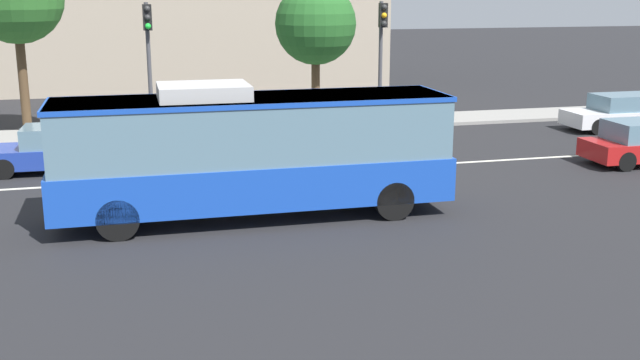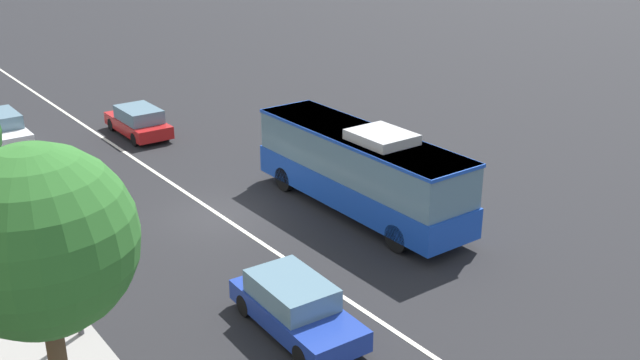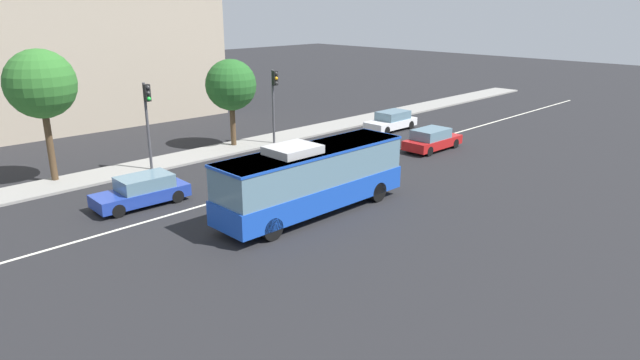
{
  "view_description": "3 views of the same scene",
  "coord_description": "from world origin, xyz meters",
  "px_view_note": "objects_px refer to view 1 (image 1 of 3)",
  "views": [
    {
      "loc": [
        -5.95,
        -23.37,
        5.77
      ],
      "look_at": [
        -1.14,
        -4.5,
        0.87
      ],
      "focal_mm": 43.29,
      "sensor_mm": 36.0,
      "label": 1
    },
    {
      "loc": [
        -22.32,
        11.93,
        11.25
      ],
      "look_at": [
        -1.56,
        -3.61,
        1.05
      ],
      "focal_mm": 40.73,
      "sensor_mm": 36.0,
      "label": 2
    },
    {
      "loc": [
        -19.63,
        -21.96,
        9.37
      ],
      "look_at": [
        -2.58,
        -4.64,
        1.59
      ],
      "focal_mm": 30.84,
      "sensor_mm": 36.0,
      "label": 3
    }
  ],
  "objects_px": {
    "sedan_white": "(621,112)",
    "street_tree_kerbside_centre": "(316,25)",
    "transit_bus": "(252,148)",
    "traffic_light_mid_block": "(149,46)",
    "sedan_blue": "(60,149)",
    "traffic_light_near_corner": "(382,42)"
  },
  "relations": [
    {
      "from": "sedan_white",
      "to": "street_tree_kerbside_centre",
      "type": "relative_size",
      "value": 0.76
    },
    {
      "from": "transit_bus",
      "to": "traffic_light_mid_block",
      "type": "distance_m",
      "value": 11.69
    },
    {
      "from": "sedan_white",
      "to": "traffic_light_mid_block",
      "type": "bearing_deg",
      "value": -8.14
    },
    {
      "from": "traffic_light_mid_block",
      "to": "street_tree_kerbside_centre",
      "type": "relative_size",
      "value": 0.87
    },
    {
      "from": "traffic_light_mid_block",
      "to": "transit_bus",
      "type": "bearing_deg",
      "value": 7.78
    },
    {
      "from": "sedan_white",
      "to": "sedan_blue",
      "type": "bearing_deg",
      "value": 5.42
    },
    {
      "from": "traffic_light_near_corner",
      "to": "traffic_light_mid_block",
      "type": "distance_m",
      "value": 9.29
    },
    {
      "from": "traffic_light_mid_block",
      "to": "traffic_light_near_corner",
      "type": "bearing_deg",
      "value": 86.98
    },
    {
      "from": "transit_bus",
      "to": "street_tree_kerbside_centre",
      "type": "xyz_separation_m",
      "value": [
        4.86,
        12.91,
        2.42
      ]
    },
    {
      "from": "street_tree_kerbside_centre",
      "to": "transit_bus",
      "type": "bearing_deg",
      "value": -110.63
    },
    {
      "from": "traffic_light_mid_block",
      "to": "street_tree_kerbside_centre",
      "type": "bearing_deg",
      "value": 100.06
    },
    {
      "from": "transit_bus",
      "to": "sedan_white",
      "type": "xyz_separation_m",
      "value": [
        16.8,
        8.63,
        -1.09
      ]
    },
    {
      "from": "transit_bus",
      "to": "traffic_light_mid_block",
      "type": "bearing_deg",
      "value": 100.56
    },
    {
      "from": "transit_bus",
      "to": "traffic_light_mid_block",
      "type": "xyz_separation_m",
      "value": [
        -2.06,
        11.37,
        1.75
      ]
    },
    {
      "from": "sedan_blue",
      "to": "sedan_white",
      "type": "height_order",
      "value": "same"
    },
    {
      "from": "sedan_blue",
      "to": "traffic_light_near_corner",
      "type": "height_order",
      "value": "traffic_light_near_corner"
    },
    {
      "from": "sedan_blue",
      "to": "street_tree_kerbside_centre",
      "type": "bearing_deg",
      "value": -145.4
    },
    {
      "from": "transit_bus",
      "to": "sedan_white",
      "type": "distance_m",
      "value": 18.92
    },
    {
      "from": "traffic_light_near_corner",
      "to": "sedan_blue",
      "type": "bearing_deg",
      "value": -66.23
    },
    {
      "from": "transit_bus",
      "to": "traffic_light_near_corner",
      "type": "distance_m",
      "value": 13.52
    },
    {
      "from": "transit_bus",
      "to": "traffic_light_mid_block",
      "type": "height_order",
      "value": "traffic_light_mid_block"
    },
    {
      "from": "traffic_light_mid_block",
      "to": "sedan_white",
      "type": "bearing_deg",
      "value": 79.24
    }
  ]
}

